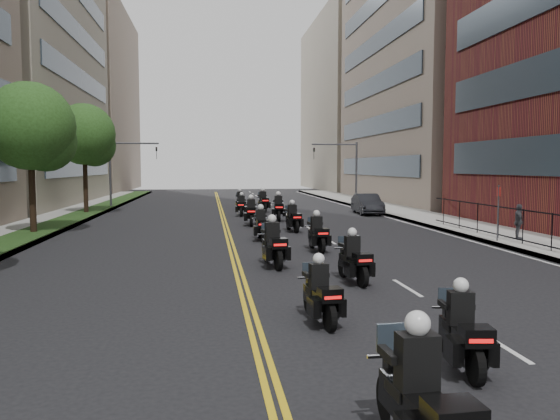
# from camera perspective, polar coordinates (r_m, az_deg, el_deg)

# --- Properties ---
(sidewalk_right) EXTENTS (4.00, 90.00, 0.15)m
(sidewalk_right) POSITION_cam_1_polar(r_m,az_deg,el_deg) (33.23, 18.27, -1.53)
(sidewalk_right) COLOR gray
(sidewalk_right) RESTS_ON ground
(sidewalk_left) EXTENTS (4.00, 90.00, 0.15)m
(sidewalk_left) POSITION_cam_1_polar(r_m,az_deg,el_deg) (31.45, -25.20, -2.06)
(sidewalk_left) COLOR gray
(sidewalk_left) RESTS_ON ground
(grass_strip) EXTENTS (2.00, 90.00, 0.04)m
(grass_strip) POSITION_cam_1_polar(r_m,az_deg,el_deg) (31.21, -23.81, -1.89)
(grass_strip) COLOR #183C16
(grass_strip) RESTS_ON sidewalk_left
(building_right_tan) EXTENTS (15.11, 28.00, 30.00)m
(building_right_tan) POSITION_cam_1_polar(r_m,az_deg,el_deg) (59.05, 17.21, 15.62)
(building_right_tan) COLOR gray
(building_right_tan) RESTS_ON ground
(building_right_far) EXTENTS (15.00, 28.00, 26.00)m
(building_right_far) POSITION_cam_1_polar(r_m,az_deg,el_deg) (86.67, 8.75, 10.82)
(building_right_far) COLOR gray
(building_right_far) RESTS_ON ground
(building_left_far) EXTENTS (16.00, 28.00, 26.00)m
(building_left_far) POSITION_cam_1_polar(r_m,az_deg,el_deg) (85.58, -21.03, 10.65)
(building_left_far) COLOR gray
(building_left_far) RESTS_ON ground
(traffic_signal_right) EXTENTS (4.09, 0.20, 5.60)m
(traffic_signal_right) POSITION_cam_1_polar(r_m,az_deg,el_deg) (48.26, 6.89, 4.80)
(traffic_signal_right) COLOR #3F3F44
(traffic_signal_right) RESTS_ON ground
(traffic_signal_left) EXTENTS (4.09, 0.20, 5.60)m
(traffic_signal_left) POSITION_cam_1_polar(r_m,az_deg,el_deg) (47.30, -16.19, 4.66)
(traffic_signal_left) COLOR #3F3F44
(traffic_signal_left) RESTS_ON ground
(motorcycle_0) EXTENTS (0.57, 2.43, 1.79)m
(motorcycle_0) POSITION_cam_1_polar(r_m,az_deg,el_deg) (6.87, 14.55, -19.22)
(motorcycle_0) COLOR black
(motorcycle_0) RESTS_ON ground
(motorcycle_1) EXTENTS (0.64, 2.12, 1.57)m
(motorcycle_1) POSITION_cam_1_polar(r_m,az_deg,el_deg) (9.99, 18.50, -12.20)
(motorcycle_1) COLOR black
(motorcycle_1) RESTS_ON ground
(motorcycle_2) EXTENTS (0.60, 2.10, 1.55)m
(motorcycle_2) POSITION_cam_1_polar(r_m,az_deg,el_deg) (12.23, 4.23, -8.93)
(motorcycle_2) COLOR black
(motorcycle_2) RESTS_ON ground
(motorcycle_3) EXTENTS (0.63, 2.23, 1.64)m
(motorcycle_3) POSITION_cam_1_polar(r_m,az_deg,el_deg) (16.47, 7.70, -5.32)
(motorcycle_3) COLOR black
(motorcycle_3) RESTS_ON ground
(motorcycle_4) EXTENTS (0.71, 2.45, 1.81)m
(motorcycle_4) POSITION_cam_1_polar(r_m,az_deg,el_deg) (18.90, -0.73, -3.80)
(motorcycle_4) COLOR black
(motorcycle_4) RESTS_ON ground
(motorcycle_5) EXTENTS (0.56, 2.28, 1.68)m
(motorcycle_5) POSITION_cam_1_polar(r_m,az_deg,el_deg) (22.42, 3.91, -2.63)
(motorcycle_5) COLOR black
(motorcycle_5) RESTS_ON ground
(motorcycle_6) EXTENTS (0.53, 2.30, 1.70)m
(motorcycle_6) POSITION_cam_1_polar(r_m,az_deg,el_deg) (25.69, -1.99, -1.69)
(motorcycle_6) COLOR black
(motorcycle_6) RESTS_ON ground
(motorcycle_7) EXTENTS (0.64, 2.30, 1.70)m
(motorcycle_7) POSITION_cam_1_polar(r_m,az_deg,el_deg) (29.10, 1.35, -0.95)
(motorcycle_7) COLOR black
(motorcycle_7) RESTS_ON ground
(motorcycle_8) EXTENTS (0.62, 2.46, 1.82)m
(motorcycle_8) POSITION_cam_1_polar(r_m,az_deg,el_deg) (32.20, -3.04, -0.34)
(motorcycle_8) COLOR black
(motorcycle_8) RESTS_ON ground
(motorcycle_9) EXTENTS (0.67, 2.55, 1.88)m
(motorcycle_9) POSITION_cam_1_polar(r_m,az_deg,el_deg) (34.99, -0.16, 0.09)
(motorcycle_9) COLOR black
(motorcycle_9) RESTS_ON ground
(motorcycle_10) EXTENTS (0.64, 2.26, 1.67)m
(motorcycle_10) POSITION_cam_1_polar(r_m,az_deg,el_deg) (38.52, -4.04, 0.37)
(motorcycle_10) COLOR black
(motorcycle_10) RESTS_ON ground
(motorcycle_11) EXTENTS (0.66, 2.51, 1.85)m
(motorcycle_11) POSITION_cam_1_polar(r_m,az_deg,el_deg) (41.91, -1.78, 0.81)
(motorcycle_11) COLOR black
(motorcycle_11) RESTS_ON ground
(motorcycle_12) EXTENTS (0.58, 2.28, 1.68)m
(motorcycle_12) POSITION_cam_1_polar(r_m,az_deg,el_deg) (44.53, -4.19, 0.94)
(motorcycle_12) COLOR black
(motorcycle_12) RESTS_ON ground
(parked_sedan) EXTENTS (1.83, 4.59, 1.48)m
(parked_sedan) POSITION_cam_1_polar(r_m,az_deg,el_deg) (40.32, 9.11, 0.63)
(parked_sedan) COLOR black
(parked_sedan) RESTS_ON ground
(pedestrian_c) EXTENTS (0.69, 1.03, 1.62)m
(pedestrian_c) POSITION_cam_1_polar(r_m,az_deg,el_deg) (27.02, 23.67, -1.14)
(pedestrian_c) COLOR #3B3D42
(pedestrian_c) RESTS_ON sidewalk_right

